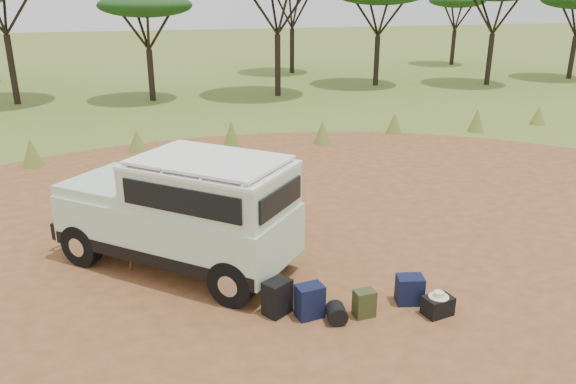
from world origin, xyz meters
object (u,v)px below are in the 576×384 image
object	(u,v)px
backpack_navy	(310,301)
duffel_navy	(410,290)
safari_vehicle	(183,214)
hard_case	(438,306)
backpack_black	(277,297)
backpack_olive	(364,304)
walking_staff	(136,234)

from	to	relation	value
backpack_navy	duffel_navy	xyz separation A→B (m)	(1.71, -0.05, -0.04)
safari_vehicle	hard_case	bearing A→B (deg)	5.12
duffel_navy	backpack_black	bearing A→B (deg)	-174.67
safari_vehicle	backpack_navy	size ratio (longest dim) A/B	8.15
backpack_black	duffel_navy	world-z (taller)	backpack_black
backpack_black	backpack_olive	distance (m)	1.37
backpack_navy	duffel_navy	bearing A→B (deg)	-9.41
safari_vehicle	backpack_black	xyz separation A→B (m)	(1.21, -2.03, -0.77)
hard_case	backpack_black	bearing A→B (deg)	153.07
safari_vehicle	backpack_olive	size ratio (longest dim) A/B	9.98
safari_vehicle	backpack_navy	world-z (taller)	safari_vehicle
backpack_navy	backpack_olive	distance (m)	0.86
backpack_black	hard_case	world-z (taller)	backpack_black
walking_staff	backpack_navy	bearing A→B (deg)	-97.27
safari_vehicle	backpack_olive	world-z (taller)	safari_vehicle
walking_staff	backpack_olive	bearing A→B (deg)	-91.90
backpack_navy	backpack_black	bearing A→B (deg)	145.73
backpack_black	backpack_olive	bearing A→B (deg)	-51.80
hard_case	walking_staff	bearing A→B (deg)	138.11
walking_staff	backpack_black	bearing A→B (deg)	-100.00
safari_vehicle	backpack_olive	xyz separation A→B (m)	(2.51, -2.48, -0.83)
backpack_navy	safari_vehicle	bearing A→B (deg)	118.92
safari_vehicle	backpack_black	size ratio (longest dim) A/B	7.74
backpack_black	duffel_navy	bearing A→B (deg)	-39.95
safari_vehicle	backpack_navy	bearing A→B (deg)	-11.11
walking_staff	hard_case	size ratio (longest dim) A/B	3.50
backpack_navy	backpack_olive	bearing A→B (deg)	-22.58
duffel_navy	backpack_olive	bearing A→B (deg)	-156.29
backpack_olive	duffel_navy	size ratio (longest dim) A/B	0.94
backpack_black	backpack_navy	bearing A→B (deg)	-59.09
backpack_olive	duffel_navy	distance (m)	0.89
backpack_black	backpack_navy	xyz separation A→B (m)	(0.46, -0.23, -0.01)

